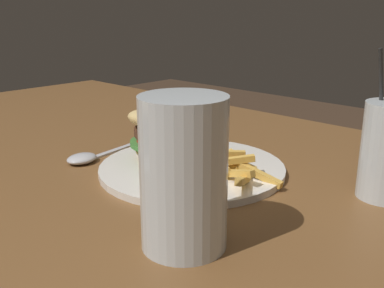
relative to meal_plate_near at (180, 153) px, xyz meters
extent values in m
cube|color=brown|center=(0.01, 0.17, -0.04)|extent=(1.63, 1.16, 0.03)
cylinder|color=brown|center=(0.76, -0.34, -0.40)|extent=(0.06, 0.06, 0.68)
cylinder|color=white|center=(-0.02, 0.00, -0.02)|extent=(0.28, 0.28, 0.01)
ellipsoid|color=#DBB770|center=(0.03, 0.00, 0.00)|extent=(0.10, 0.08, 0.02)
cylinder|color=#428438|center=(0.03, 0.00, 0.01)|extent=(0.11, 0.11, 0.01)
cylinder|color=red|center=(0.03, 0.00, 0.02)|extent=(0.09, 0.09, 0.01)
cylinder|color=#4C2D1E|center=(0.03, 0.00, 0.03)|extent=(0.09, 0.09, 0.01)
ellipsoid|color=#DBB770|center=(0.03, 0.01, 0.05)|extent=(0.10, 0.09, 0.04)
cube|color=gold|center=(-0.07, -0.04, -0.01)|extent=(0.06, 0.04, 0.03)
cube|color=gold|center=(-0.06, -0.02, 0.00)|extent=(0.07, 0.04, 0.01)
cube|color=gold|center=(-0.07, -0.02, -0.01)|extent=(0.05, 0.04, 0.03)
cube|color=gold|center=(-0.06, 0.03, -0.01)|extent=(0.05, 0.05, 0.01)
cube|color=gold|center=(-0.04, -0.01, -0.01)|extent=(0.05, 0.08, 0.03)
cube|color=gold|center=(-0.05, -0.03, -0.01)|extent=(0.03, 0.07, 0.03)
cube|color=gold|center=(-0.04, -0.01, -0.01)|extent=(0.07, 0.04, 0.03)
cube|color=gold|center=(-0.07, -0.02, 0.00)|extent=(0.06, 0.02, 0.02)
cube|color=gold|center=(-0.13, 0.01, -0.01)|extent=(0.05, 0.08, 0.03)
cube|color=gold|center=(-0.11, 0.00, 0.00)|extent=(0.07, 0.02, 0.03)
cube|color=gold|center=(-0.08, 0.03, 0.00)|extent=(0.04, 0.06, 0.01)
cube|color=gold|center=(-0.03, -0.03, -0.01)|extent=(0.07, 0.02, 0.03)
cube|color=gold|center=(-0.08, -0.01, 0.00)|extent=(0.06, 0.06, 0.02)
cube|color=gold|center=(-0.12, -0.03, -0.01)|extent=(0.08, 0.02, 0.03)
cube|color=gold|center=(-0.07, -0.02, 0.01)|extent=(0.05, 0.05, 0.01)
cylinder|color=silver|center=(-0.16, 0.16, 0.05)|extent=(0.09, 0.09, 0.16)
cylinder|color=gold|center=(-0.16, 0.16, 0.04)|extent=(0.08, 0.08, 0.13)
cylinder|color=black|center=(-0.25, -0.12, 0.07)|extent=(0.02, 0.03, 0.19)
ellipsoid|color=silver|center=(0.13, 0.09, -0.02)|extent=(0.05, 0.06, 0.01)
cube|color=silver|center=(0.14, 0.01, -0.02)|extent=(0.03, 0.11, 0.00)
camera|label=1|loc=(-0.45, 0.45, 0.21)|focal=42.00mm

